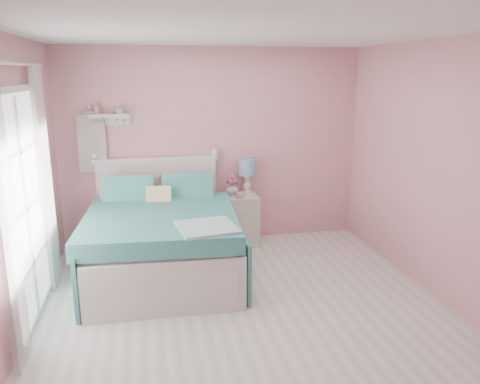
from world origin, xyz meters
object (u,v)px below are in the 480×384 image
object	(u,v)px
bed	(161,240)
vase	(232,189)
table_lamp	(247,170)
teacup	(240,195)
nightstand	(240,220)

from	to	relation	value
bed	vase	bearing A→B (deg)	44.29
table_lamp	vase	world-z (taller)	table_lamp
table_lamp	teacup	size ratio (longest dim) A/B	4.25
nightstand	teacup	bearing A→B (deg)	-99.55
nightstand	teacup	world-z (taller)	teacup
bed	nightstand	bearing A→B (deg)	39.89
bed	vase	distance (m)	1.34
table_lamp	teacup	bearing A→B (deg)	-123.70
bed	table_lamp	bearing A→B (deg)	40.10
nightstand	teacup	xyz separation A→B (m)	(-0.02, -0.11, 0.38)
bed	vase	world-z (taller)	bed
table_lamp	vase	xyz separation A→B (m)	(-0.22, -0.04, -0.24)
bed	vase	xyz separation A→B (m)	(0.98, 0.84, 0.36)
nightstand	vase	world-z (taller)	vase
table_lamp	nightstand	bearing A→B (deg)	-141.73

